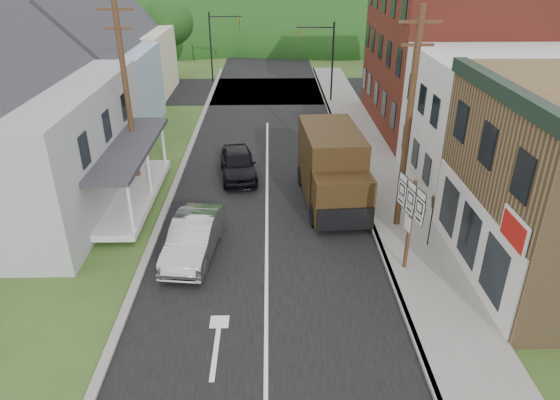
{
  "coord_description": "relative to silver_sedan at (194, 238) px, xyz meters",
  "views": [
    {
      "loc": [
        0.18,
        -15.17,
        10.67
      ],
      "look_at": [
        0.53,
        1.74,
        2.2
      ],
      "focal_mm": 32.0,
      "sensor_mm": 36.0,
      "label": 1
    }
  ],
  "objects": [
    {
      "name": "ground",
      "position": [
        2.81,
        -1.44,
        -0.76
      ],
      "size": [
        120.0,
        120.0,
        0.0
      ],
      "primitive_type": "plane",
      "color": "#2D4719",
      "rests_on": "ground"
    },
    {
      "name": "road",
      "position": [
        2.81,
        8.56,
        -0.76
      ],
      "size": [
        9.0,
        90.0,
        0.02
      ],
      "primitive_type": "cube",
      "color": "black",
      "rests_on": "ground"
    },
    {
      "name": "cross_road",
      "position": [
        2.81,
        25.56,
        -0.76
      ],
      "size": [
        60.0,
        9.0,
        0.02
      ],
      "primitive_type": "cube",
      "color": "black",
      "rests_on": "ground"
    },
    {
      "name": "sidewalk_right",
      "position": [
        8.71,
        6.56,
        -0.68
      ],
      "size": [
        2.8,
        55.0,
        0.15
      ],
      "primitive_type": "cube",
      "color": "slate",
      "rests_on": "ground"
    },
    {
      "name": "curb_right",
      "position": [
        7.36,
        6.56,
        -0.68
      ],
      "size": [
        0.2,
        55.0,
        0.15
      ],
      "primitive_type": "cube",
      "color": "slate",
      "rests_on": "ground"
    },
    {
      "name": "curb_left",
      "position": [
        -1.84,
        6.56,
        -0.7
      ],
      "size": [
        0.3,
        55.0,
        0.12
      ],
      "primitive_type": "cube",
      "color": "slate",
      "rests_on": "ground"
    },
    {
      "name": "storefront_white",
      "position": [
        14.11,
        6.06,
        2.49
      ],
      "size": [
        8.0,
        7.0,
        6.5
      ],
      "primitive_type": "cube",
      "color": "silver",
      "rests_on": "ground"
    },
    {
      "name": "storefront_red",
      "position": [
        14.11,
        15.56,
        4.24
      ],
      "size": [
        8.0,
        12.0,
        10.0
      ],
      "primitive_type": "cube",
      "color": "maroon",
      "rests_on": "ground"
    },
    {
      "name": "house_blue",
      "position": [
        -8.19,
        15.56,
        2.94
      ],
      "size": [
        7.14,
        8.16,
        7.28
      ],
      "color": "#7D9BAB",
      "rests_on": "ground"
    },
    {
      "name": "house_cream",
      "position": [
        -8.69,
        24.56,
        2.94
      ],
      "size": [
        7.14,
        8.16,
        7.28
      ],
      "color": "beige",
      "rests_on": "ground"
    },
    {
      "name": "utility_pole_right",
      "position": [
        8.41,
        2.06,
        3.9
      ],
      "size": [
        1.6,
        0.26,
        9.0
      ],
      "color": "#472D19",
      "rests_on": "ground"
    },
    {
      "name": "utility_pole_left",
      "position": [
        -3.69,
        6.56,
        3.9
      ],
      "size": [
        1.6,
        0.26,
        9.0
      ],
      "color": "#472D19",
      "rests_on": "ground"
    },
    {
      "name": "traffic_signal_right",
      "position": [
        7.11,
        22.06,
        3.0
      ],
      "size": [
        2.87,
        0.2,
        6.0
      ],
      "color": "black",
      "rests_on": "ground"
    },
    {
      "name": "traffic_signal_left",
      "position": [
        -1.49,
        29.06,
        3.0
      ],
      "size": [
        2.87,
        0.2,
        6.0
      ],
      "color": "black",
      "rests_on": "ground"
    },
    {
      "name": "tree_left_d",
      "position": [
        -6.19,
        30.56,
        4.13
      ],
      "size": [
        4.8,
        4.8,
        6.94
      ],
      "color": "#382616",
      "rests_on": "ground"
    },
    {
      "name": "forested_ridge",
      "position": [
        2.81,
        53.56,
        -0.76
      ],
      "size": [
        90.0,
        30.0,
        16.0
      ],
      "primitive_type": "ellipsoid",
      "color": "black",
      "rests_on": "ground"
    },
    {
      "name": "silver_sedan",
      "position": [
        0.0,
        0.0,
        0.0
      ],
      "size": [
        2.09,
        4.73,
        1.51
      ],
      "primitive_type": "imported",
      "rotation": [
        0.0,
        0.0,
        -0.11
      ],
      "color": "#A3A2A7",
      "rests_on": "ground"
    },
    {
      "name": "dark_sedan",
      "position": [
        1.3,
        7.47,
        -0.01
      ],
      "size": [
        2.33,
        4.58,
        1.49
      ],
      "primitive_type": "imported",
      "rotation": [
        0.0,
        0.0,
        0.13
      ],
      "color": "black",
      "rests_on": "ground"
    },
    {
      "name": "delivery_van",
      "position": [
        5.84,
        4.4,
        0.98
      ],
      "size": [
        2.91,
        6.29,
        3.43
      ],
      "rotation": [
        0.0,
        0.0,
        0.07
      ],
      "color": "black",
      "rests_on": "ground"
    },
    {
      "name": "route_sign_cluster",
      "position": [
        7.89,
        -1.24,
        1.67
      ],
      "size": [
        0.43,
        1.99,
        3.51
      ],
      "rotation": [
        0.0,
        0.0,
        0.18
      ],
      "color": "#472D19",
      "rests_on": "sidewalk_right"
    },
    {
      "name": "warning_sign",
      "position": [
        9.23,
        0.31,
        0.83
      ],
      "size": [
        0.14,
        0.62,
        2.25
      ],
      "rotation": [
        0.0,
        0.0,
        -0.16
      ],
      "color": "black",
      "rests_on": "sidewalk_right"
    }
  ]
}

